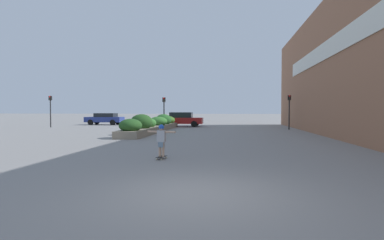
% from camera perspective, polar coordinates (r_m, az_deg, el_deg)
% --- Properties ---
extents(ground_plane, '(300.00, 300.00, 0.00)m').
position_cam_1_polar(ground_plane, '(6.55, 0.88, -13.88)').
color(ground_plane, gray).
extents(building_wall_right, '(0.67, 39.70, 9.44)m').
position_cam_1_polar(building_wall_right, '(20.29, 26.82, 10.02)').
color(building_wall_right, '#9E6647').
rests_on(building_wall_right, ground_plane).
extents(planter_box, '(1.75, 14.08, 1.50)m').
position_cam_1_polar(planter_box, '(25.20, -7.34, -0.92)').
color(planter_box, gray).
rests_on(planter_box, ground_plane).
extents(skateboard, '(0.33, 0.62, 0.09)m').
position_cam_1_polar(skateboard, '(11.04, -5.83, -7.06)').
color(skateboard, black).
rests_on(skateboard, ground_plane).
extents(skateboarder, '(1.08, 0.29, 1.17)m').
position_cam_1_polar(skateboarder, '(10.95, -5.85, -3.26)').
color(skateboarder, tan).
rests_on(skateboarder, skateboard).
extents(car_leftmost, '(4.63, 1.92, 1.47)m').
position_cam_1_polar(car_leftmost, '(38.76, 30.95, 0.12)').
color(car_leftmost, navy).
rests_on(car_leftmost, ground_plane).
extents(car_center_left, '(4.51, 1.94, 1.43)m').
position_cam_1_polar(car_center_left, '(38.40, -16.27, 0.27)').
color(car_center_left, navy).
rests_on(car_center_left, ground_plane).
extents(car_center_right, '(4.32, 1.89, 1.57)m').
position_cam_1_polar(car_center_right, '(32.61, -1.84, 0.16)').
color(car_center_right, maroon).
rests_on(car_center_right, ground_plane).
extents(traffic_light_left, '(0.28, 0.30, 3.06)m').
position_cam_1_polar(traffic_light_left, '(29.69, -5.36, 2.49)').
color(traffic_light_left, black).
rests_on(traffic_light_left, ground_plane).
extents(traffic_light_right, '(0.28, 0.30, 3.18)m').
position_cam_1_polar(traffic_light_right, '(29.18, 18.04, 2.57)').
color(traffic_light_right, black).
rests_on(traffic_light_right, ground_plane).
extents(traffic_light_far_left, '(0.28, 0.30, 3.28)m').
position_cam_1_polar(traffic_light_far_left, '(34.52, -25.38, 2.46)').
color(traffic_light_far_left, black).
rests_on(traffic_light_far_left, ground_plane).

